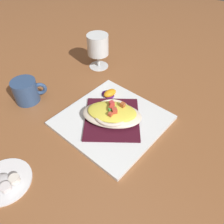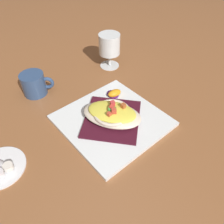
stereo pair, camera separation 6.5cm
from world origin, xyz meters
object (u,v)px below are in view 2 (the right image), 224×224
object	(u,v)px
gratin_dish	(112,113)
stemmed_glass	(109,46)
coffee_mug	(35,85)
orange_garnish	(114,93)
creamer_saucer	(0,167)
creamer_cup_1	(8,167)
square_plate	(112,120)

from	to	relation	value
gratin_dish	stemmed_glass	xyz separation A→B (m)	(-0.22, 0.22, 0.05)
coffee_mug	stemmed_glass	distance (m)	0.31
orange_garnish	stemmed_glass	size ratio (longest dim) A/B	0.42
creamer_saucer	gratin_dish	bearing A→B (deg)	73.36
creamer_cup_1	stemmed_glass	bearing A→B (deg)	106.75
gratin_dish	creamer_cup_1	xyz separation A→B (m)	(-0.07, -0.30, -0.02)
stemmed_glass	creamer_cup_1	distance (m)	0.54
coffee_mug	creamer_cup_1	world-z (taller)	coffee_mug
stemmed_glass	creamer_saucer	bearing A→B (deg)	-76.19
stemmed_glass	gratin_dish	bearing A→B (deg)	-44.47
creamer_saucer	creamer_cup_1	xyz separation A→B (m)	(0.03, 0.01, 0.01)
coffee_mug	creamer_saucer	size ratio (longest dim) A/B	0.75
creamer_saucer	stemmed_glass	bearing A→B (deg)	103.81
gratin_dish	creamer_cup_1	bearing A→B (deg)	-102.84
stemmed_glass	creamer_saucer	xyz separation A→B (m)	(0.13, -0.53, -0.08)
gratin_dish	coffee_mug	bearing A→B (deg)	-164.15
coffee_mug	creamer_cup_1	xyz separation A→B (m)	(0.22, -0.22, -0.02)
stemmed_glass	creamer_cup_1	xyz separation A→B (m)	(0.16, -0.52, -0.07)
square_plate	creamer_saucer	size ratio (longest dim) A/B	2.23
orange_garnish	coffee_mug	distance (m)	0.27
creamer_saucer	square_plate	bearing A→B (deg)	73.37
square_plate	creamer_saucer	xyz separation A→B (m)	(-0.09, -0.31, -0.00)
coffee_mug	creamer_saucer	distance (m)	0.30
gratin_dish	orange_garnish	xyz separation A→B (m)	(-0.07, 0.08, -0.02)
gratin_dish	orange_garnish	bearing A→B (deg)	130.35
gratin_dish	creamer_saucer	size ratio (longest dim) A/B	1.61
orange_garnish	creamer_saucer	bearing A→B (deg)	-93.02
gratin_dish	stemmed_glass	bearing A→B (deg)	135.53
gratin_dish	coffee_mug	size ratio (longest dim) A/B	2.15
creamer_saucer	coffee_mug	bearing A→B (deg)	129.95
orange_garnish	coffee_mug	xyz separation A→B (m)	(-0.21, -0.17, 0.01)
gratin_dish	coffee_mug	distance (m)	0.30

